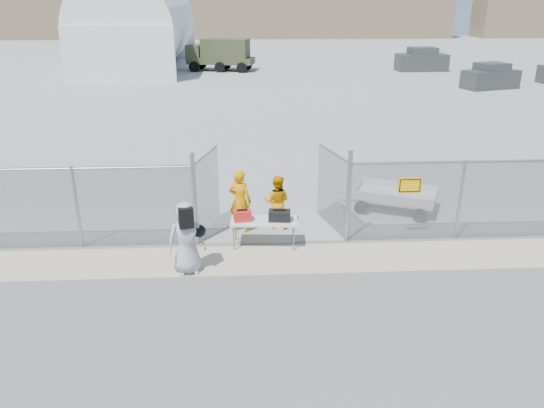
{
  "coord_description": "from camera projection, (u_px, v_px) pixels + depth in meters",
  "views": [
    {
      "loc": [
        -0.69,
        -10.83,
        6.12
      ],
      "look_at": [
        0.0,
        2.0,
        1.1
      ],
      "focal_mm": 35.0,
      "sensor_mm": 36.0,
      "label": 1
    }
  ],
  "objects": [
    {
      "name": "quonset_hangar",
      "position": [
        138.0,
        23.0,
        47.58
      ],
      "size": [
        9.0,
        18.0,
        8.0
      ],
      "primitive_type": null,
      "color": "white",
      "rests_on": "ground"
    },
    {
      "name": "security_worker_right",
      "position": [
        277.0,
        202.0,
        14.87
      ],
      "size": [
        0.87,
        0.75,
        1.54
      ],
      "primitive_type": "imported",
      "rotation": [
        0.0,
        0.0,
        2.89
      ],
      "color": "orange",
      "rests_on": "ground"
    },
    {
      "name": "tarmac_inside",
      "position": [
        250.0,
        65.0,
        51.39
      ],
      "size": [
        160.0,
        80.0,
        0.01
      ],
      "primitive_type": "cube",
      "color": "gray",
      "rests_on": "ground"
    },
    {
      "name": "utility_trailer",
      "position": [
        395.0,
        198.0,
        16.2
      ],
      "size": [
        3.54,
        2.8,
        0.76
      ],
      "primitive_type": null,
      "rotation": [
        0.0,
        0.0,
        -0.44
      ],
      "color": "silver",
      "rests_on": "ground"
    },
    {
      "name": "military_truck",
      "position": [
        221.0,
        55.0,
        46.7
      ],
      "size": [
        6.1,
        3.36,
        2.75
      ],
      "primitive_type": null,
      "rotation": [
        0.0,
        0.0,
        -0.22
      ],
      "color": "#3E4227",
      "rests_on": "ground"
    },
    {
      "name": "folding_table",
      "position": [
        264.0,
        233.0,
        13.85
      ],
      "size": [
        1.78,
        0.84,
        0.74
      ],
      "primitive_type": null,
      "rotation": [
        0.0,
        0.0,
        -0.07
      ],
      "color": "silver",
      "rests_on": "ground"
    },
    {
      "name": "orange_bag",
      "position": [
        242.0,
        216.0,
        13.65
      ],
      "size": [
        0.48,
        0.35,
        0.28
      ],
      "primitive_type": "cube",
      "rotation": [
        0.0,
        0.0,
        0.13
      ],
      "color": "red",
      "rests_on": "folding_table"
    },
    {
      "name": "security_worker_left",
      "position": [
        240.0,
        201.0,
        14.56
      ],
      "size": [
        0.77,
        0.65,
        1.79
      ],
      "primitive_type": "imported",
      "rotation": [
        0.0,
        0.0,
        2.74
      ],
      "color": "orange",
      "rests_on": "ground"
    },
    {
      "name": "distant_hills",
      "position": [
        278.0,
        8.0,
        83.49
      ],
      "size": [
        140.0,
        6.0,
        9.0
      ],
      "primitive_type": null,
      "color": "#7F684F",
      "rests_on": "ground"
    },
    {
      "name": "dirt_strip",
      "position": [
        274.0,
        259.0,
        13.26
      ],
      "size": [
        44.0,
        1.6,
        0.01
      ],
      "primitive_type": "cube",
      "color": "#C1AF91",
      "rests_on": "ground"
    },
    {
      "name": "black_duffel",
      "position": [
        280.0,
        216.0,
        13.66
      ],
      "size": [
        0.59,
        0.39,
        0.27
      ],
      "primitive_type": "cube",
      "rotation": [
        0.0,
        0.0,
        -0.11
      ],
      "color": "black",
      "rests_on": "folding_table"
    },
    {
      "name": "visitor",
      "position": [
        186.0,
        238.0,
        12.34
      ],
      "size": [
        0.98,
        0.75,
        1.78
      ],
      "primitive_type": "imported",
      "rotation": [
        0.0,
        0.0,
        0.23
      ],
      "color": "#A0A2A6",
      "rests_on": "ground"
    },
    {
      "name": "parked_vehicle_mid",
      "position": [
        422.0,
        60.0,
        46.8
      ],
      "size": [
        4.42,
        2.1,
        1.97
      ],
      "primitive_type": null,
      "rotation": [
        0.0,
        0.0,
        0.03
      ],
      "color": "#363936",
      "rests_on": "ground"
    },
    {
      "name": "chain_link_fence",
      "position": [
        272.0,
        204.0,
        13.8
      ],
      "size": [
        40.0,
        0.2,
        2.2
      ],
      "primitive_type": null,
      "color": "gray",
      "rests_on": "ground"
    },
    {
      "name": "ground",
      "position": [
        277.0,
        279.0,
        12.34
      ],
      "size": [
        160.0,
        160.0,
        0.0
      ],
      "primitive_type": "plane",
      "color": "#535353"
    },
    {
      "name": "parked_vehicle_near",
      "position": [
        491.0,
        76.0,
        37.69
      ],
      "size": [
        4.25,
        2.83,
        1.77
      ],
      "primitive_type": null,
      "rotation": [
        0.0,
        0.0,
        0.3
      ],
      "color": "#363936",
      "rests_on": "ground"
    }
  ]
}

